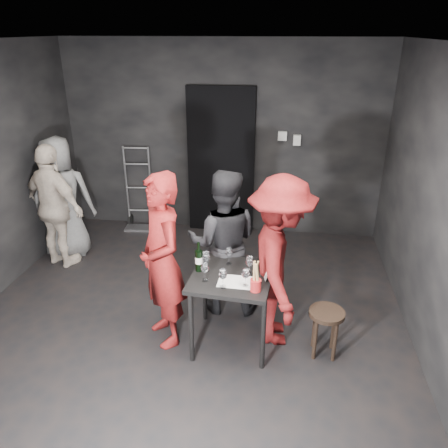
# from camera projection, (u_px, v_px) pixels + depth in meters

# --- Properties ---
(floor) EXTENTS (4.50, 5.00, 0.02)m
(floor) POSITION_uv_depth(u_px,v_px,m) (185.00, 328.00, 4.46)
(floor) COLOR black
(floor) RESTS_ON ground
(ceiling) EXTENTS (4.50, 5.00, 0.02)m
(ceiling) POSITION_uv_depth(u_px,v_px,m) (171.00, 42.00, 3.35)
(ceiling) COLOR silver
(ceiling) RESTS_ON ground
(wall_back) EXTENTS (4.50, 0.04, 2.70)m
(wall_back) POSITION_uv_depth(u_px,v_px,m) (222.00, 140.00, 6.16)
(wall_back) COLOR black
(wall_back) RESTS_ON ground
(wall_front) EXTENTS (4.50, 0.04, 2.70)m
(wall_front) POSITION_uv_depth(u_px,v_px,m) (20.00, 447.00, 1.65)
(wall_front) COLOR black
(wall_front) RESTS_ON ground
(wall_right) EXTENTS (0.04, 5.00, 2.70)m
(wall_right) POSITION_uv_depth(u_px,v_px,m) (444.00, 220.00, 3.60)
(wall_right) COLOR black
(wall_right) RESTS_ON ground
(doorway) EXTENTS (0.95, 0.10, 2.10)m
(doorway) POSITION_uv_depth(u_px,v_px,m) (221.00, 162.00, 6.23)
(doorway) COLOR black
(doorway) RESTS_ON ground
(wallbox_upper) EXTENTS (0.12, 0.06, 0.12)m
(wallbox_upper) POSITION_uv_depth(u_px,v_px,m) (282.00, 136.00, 5.96)
(wallbox_upper) COLOR #B7B7B2
(wallbox_upper) RESTS_ON wall_back
(wallbox_lower) EXTENTS (0.10, 0.06, 0.14)m
(wallbox_lower) POSITION_uv_depth(u_px,v_px,m) (297.00, 140.00, 5.95)
(wallbox_lower) COLOR #B7B7B2
(wallbox_lower) RESTS_ON wall_back
(hand_truck) EXTENTS (0.42, 0.35, 1.25)m
(hand_truck) POSITION_uv_depth(u_px,v_px,m) (140.00, 213.00, 6.63)
(hand_truck) COLOR #B2B2B7
(hand_truck) RESTS_ON floor
(tasting_table) EXTENTS (0.72, 0.72, 0.75)m
(tasting_table) POSITION_uv_depth(u_px,v_px,m) (232.00, 284.00, 4.00)
(tasting_table) COLOR black
(tasting_table) RESTS_ON floor
(stool) EXTENTS (0.32, 0.32, 0.47)m
(stool) POSITION_uv_depth(u_px,v_px,m) (326.00, 321.00, 3.96)
(stool) COLOR black
(stool) RESTS_ON floor
(server_red) EXTENTS (0.78, 0.83, 1.91)m
(server_red) POSITION_uv_depth(u_px,v_px,m) (161.00, 251.00, 3.94)
(server_red) COLOR maroon
(server_red) RESTS_ON floor
(woman_black) EXTENTS (0.82, 0.49, 1.62)m
(woman_black) POSITION_uv_depth(u_px,v_px,m) (223.00, 240.00, 4.48)
(woman_black) COLOR black
(woman_black) RESTS_ON floor
(man_maroon) EXTENTS (0.70, 1.25, 1.84)m
(man_maroon) POSITION_uv_depth(u_px,v_px,m) (280.00, 254.00, 3.97)
(man_maroon) COLOR maroon
(man_maroon) RESTS_ON floor
(bystander_cream) EXTENTS (1.07, 0.78, 1.65)m
(bystander_cream) POSITION_uv_depth(u_px,v_px,m) (54.00, 204.00, 5.35)
(bystander_cream) COLOR #F5E1CC
(bystander_cream) RESTS_ON floor
(bystander_grey) EXTENTS (0.92, 0.65, 1.70)m
(bystander_grey) POSITION_uv_depth(u_px,v_px,m) (62.00, 195.00, 5.58)
(bystander_grey) COLOR slate
(bystander_grey) RESTS_ON floor
(tasting_mat) EXTENTS (0.34, 0.23, 0.00)m
(tasting_mat) POSITION_uv_depth(u_px,v_px,m) (237.00, 282.00, 3.85)
(tasting_mat) COLOR white
(tasting_mat) RESTS_ON tasting_table
(wine_glass_a) EXTENTS (0.10, 0.10, 0.19)m
(wine_glass_a) POSITION_uv_depth(u_px,v_px,m) (205.00, 271.00, 3.84)
(wine_glass_a) COLOR white
(wine_glass_a) RESTS_ON tasting_table
(wine_glass_b) EXTENTS (0.09, 0.09, 0.21)m
(wine_glass_b) POSITION_uv_depth(u_px,v_px,m) (206.00, 261.00, 3.99)
(wine_glass_b) COLOR white
(wine_glass_b) RESTS_ON tasting_table
(wine_glass_c) EXTENTS (0.08, 0.08, 0.18)m
(wine_glass_c) POSITION_uv_depth(u_px,v_px,m) (229.00, 256.00, 4.11)
(wine_glass_c) COLOR white
(wine_glass_c) RESTS_ON tasting_table
(wine_glass_d) EXTENTS (0.09, 0.09, 0.19)m
(wine_glass_d) POSITION_uv_depth(u_px,v_px,m) (223.00, 278.00, 3.74)
(wine_glass_d) COLOR white
(wine_glass_d) RESTS_ON tasting_table
(wine_glass_e) EXTENTS (0.07, 0.07, 0.18)m
(wine_glass_e) POSITION_uv_depth(u_px,v_px,m) (245.00, 277.00, 3.76)
(wine_glass_e) COLOR white
(wine_glass_e) RESTS_ON tasting_table
(wine_glass_f) EXTENTS (0.10, 0.10, 0.19)m
(wine_glass_f) POSITION_uv_depth(u_px,v_px,m) (249.00, 265.00, 3.93)
(wine_glass_f) COLOR white
(wine_glass_f) RESTS_ON tasting_table
(wine_bottle) EXTENTS (0.07, 0.07, 0.29)m
(wine_bottle) POSITION_uv_depth(u_px,v_px,m) (199.00, 260.00, 3.99)
(wine_bottle) COLOR black
(wine_bottle) RESTS_ON tasting_table
(breadstick_cup) EXTENTS (0.10, 0.10, 0.30)m
(breadstick_cup) POSITION_uv_depth(u_px,v_px,m) (256.00, 277.00, 3.67)
(breadstick_cup) COLOR #AE2020
(breadstick_cup) RESTS_ON tasting_table
(reserved_card) EXTENTS (0.10, 0.13, 0.09)m
(reserved_card) POSITION_uv_depth(u_px,v_px,m) (266.00, 274.00, 3.89)
(reserved_card) COLOR white
(reserved_card) RESTS_ON tasting_table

